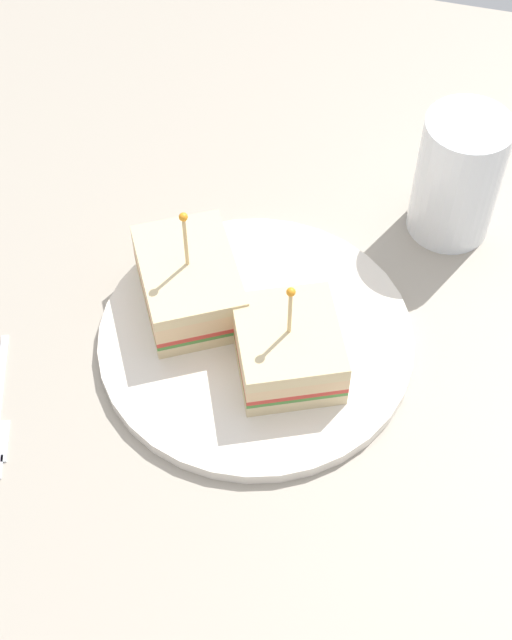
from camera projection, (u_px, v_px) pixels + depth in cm
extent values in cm
cube|color=#9E9384|center=(256.00, 350.00, 77.62)|extent=(102.28, 102.28, 2.00)
cylinder|color=silver|center=(256.00, 339.00, 76.36)|extent=(25.85, 25.85, 1.15)
cube|color=beige|center=(288.00, 361.00, 73.62)|extent=(11.02, 10.63, 1.24)
cube|color=#478438|center=(288.00, 355.00, 72.96)|extent=(11.02, 10.63, 0.40)
cube|color=red|center=(288.00, 351.00, 72.60)|extent=(11.02, 10.63, 0.50)
cube|color=#E0B784|center=(288.00, 345.00, 71.91)|extent=(11.02, 10.63, 1.22)
cube|color=beige|center=(289.00, 336.00, 70.92)|extent=(11.02, 10.63, 1.24)
cylinder|color=tan|center=(290.00, 315.00, 68.77)|extent=(0.30, 0.30, 5.37)
sphere|color=orange|center=(291.00, 292.00, 66.62)|extent=(0.70, 0.70, 0.70)
cube|color=beige|center=(191.00, 297.00, 77.54)|extent=(12.72, 11.64, 1.13)
cube|color=#478438|center=(190.00, 291.00, 76.93)|extent=(12.72, 11.64, 0.40)
cube|color=red|center=(190.00, 288.00, 76.57)|extent=(12.72, 11.64, 0.50)
cube|color=#E0B784|center=(189.00, 279.00, 75.70)|extent=(12.72, 11.64, 1.68)
cube|color=beige|center=(188.00, 268.00, 74.57)|extent=(12.72, 11.64, 1.13)
cylinder|color=tan|center=(186.00, 243.00, 72.17)|extent=(0.30, 0.30, 5.99)
sphere|color=orange|center=(183.00, 217.00, 69.77)|extent=(0.70, 0.70, 0.70)
cylinder|color=#B74C33|center=(453.00, 197.00, 81.92)|extent=(6.54, 6.54, 7.09)
cylinder|color=white|center=(458.00, 177.00, 79.96)|extent=(7.43, 7.43, 11.97)
cube|color=silver|center=(1.00, 377.00, 74.61)|extent=(8.00, 3.24, 0.35)
cube|color=silver|center=(1.00, 466.00, 69.80)|extent=(1.95, 0.82, 0.35)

